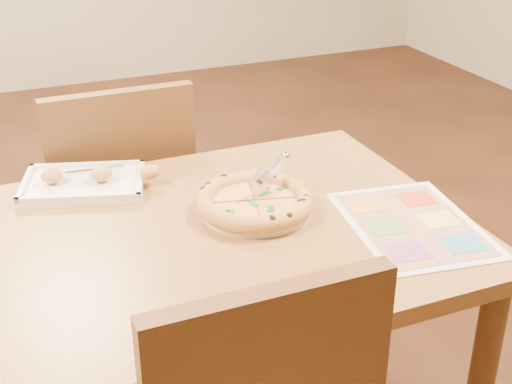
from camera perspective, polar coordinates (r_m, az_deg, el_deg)
name	(u,v)px	position (r m, az deg, el deg)	size (l,w,h in m)	color
dining_table	(178,270)	(1.62, -6.25, -6.23)	(1.30, 0.85, 0.72)	#A27740
chair_far	(119,189)	(2.17, -10.90, 0.23)	(0.42, 0.42, 0.47)	brown
plate	(256,208)	(1.67, 0.00, -1.32)	(0.26, 0.26, 0.01)	silver
pizza	(255,201)	(1.66, -0.10, -0.76)	(0.28, 0.28, 0.04)	#E4AE4D
pizza_cutter	(269,174)	(1.68, 1.08, 1.49)	(0.12, 0.07, 0.08)	silver
appetizer_tray	(87,183)	(1.83, -13.35, 0.68)	(0.36, 0.28, 0.06)	white
menu	(413,224)	(1.65, 12.42, -2.52)	(0.28, 0.39, 0.01)	silver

